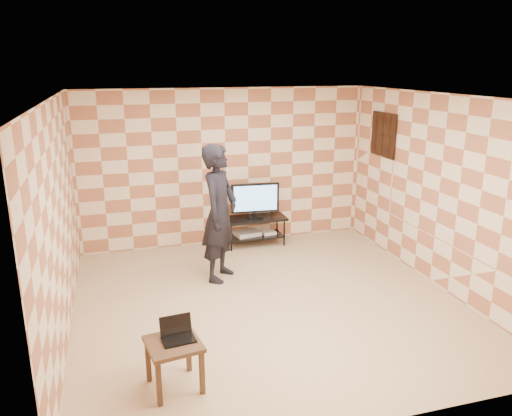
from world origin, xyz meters
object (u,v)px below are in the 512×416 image
object	(u,v)px
tv_stand	(255,225)
tv	(255,199)
side_table	(174,350)
person	(220,213)

from	to	relation	value
tv_stand	tv	bearing A→B (deg)	-85.27
tv_stand	side_table	world-z (taller)	same
tv	side_table	xyz separation A→B (m)	(-1.87, -3.68, -0.43)
tv_stand	tv	distance (m)	0.47
tv_stand	person	xyz separation A→B (m)	(-0.88, -1.22, 0.64)
tv	person	distance (m)	1.51
person	side_table	bearing A→B (deg)	-168.06
tv	side_table	size ratio (longest dim) A/B	1.47
person	tv_stand	bearing A→B (deg)	-1.92
side_table	person	distance (m)	2.72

